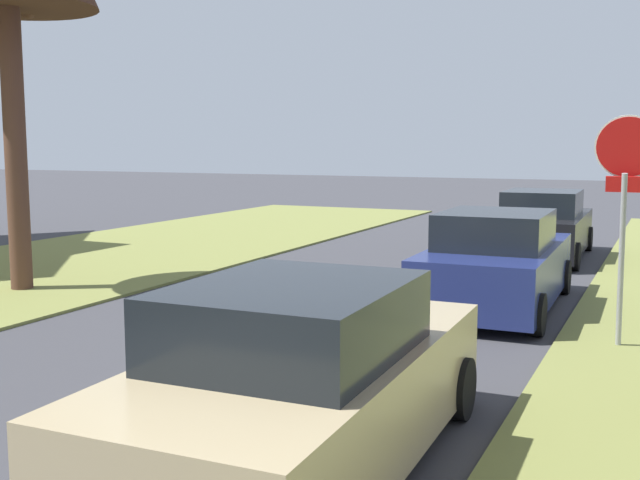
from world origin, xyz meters
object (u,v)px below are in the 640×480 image
Objects in this scene: parked_sedan_tan at (303,384)px; parked_sedan_black at (543,227)px; stop_sign_far at (626,180)px; parked_sedan_navy at (497,264)px.

parked_sedan_tan and parked_sedan_black have the same top height.
stop_sign_far is 5.65m from parked_sedan_tan.
stop_sign_far is 3.05m from parked_sedan_navy.
stop_sign_far reaches higher than parked_sedan_navy.
parked_sedan_tan is at bearing -90.63° from parked_sedan_navy.
stop_sign_far is at bearing -74.39° from parked_sedan_black.
parked_sedan_tan is at bearing -112.00° from stop_sign_far.
stop_sign_far reaches higher than parked_sedan_black.
stop_sign_far is 0.66× the size of parked_sedan_navy.
parked_sedan_black is at bearing 91.91° from parked_sedan_navy.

